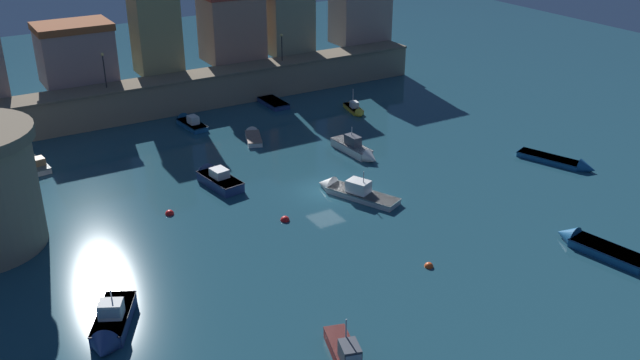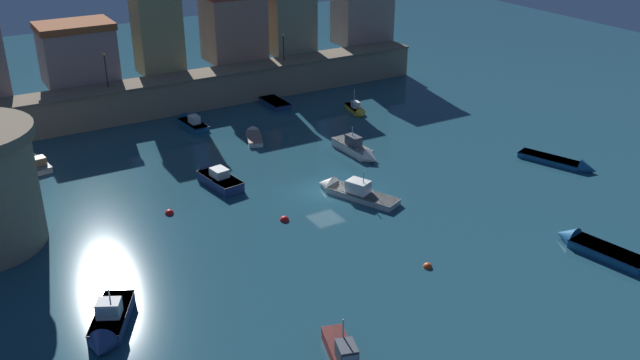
{
  "view_description": "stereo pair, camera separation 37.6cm",
  "coord_description": "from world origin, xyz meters",
  "px_view_note": "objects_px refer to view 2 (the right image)",
  "views": [
    {
      "loc": [
        -26.77,
        -43.93,
        24.77
      ],
      "look_at": [
        0.0,
        0.92,
        0.67
      ],
      "focal_mm": 39.27,
      "sensor_mm": 36.0,
      "label": 1
    },
    {
      "loc": [
        -26.44,
        -44.12,
        24.77
      ],
      "look_at": [
        0.0,
        0.92,
        0.67
      ],
      "focal_mm": 39.27,
      "sensor_mm": 36.0,
      "label": 2
    }
  ],
  "objects_px": {
    "moored_boat_1": "(215,177)",
    "mooring_buoy_2": "(169,214)",
    "quay_lamp_1": "(283,42)",
    "moored_boat_3": "(349,190)",
    "moored_boat_9": "(565,163)",
    "moored_boat_11": "(36,162)",
    "moored_boat_5": "(189,121)",
    "moored_boat_6": "(109,325)",
    "moored_boat_7": "(357,110)",
    "mooring_buoy_0": "(284,220)",
    "mooring_buoy_1": "(428,267)",
    "moored_boat_2": "(268,98)",
    "moored_boat_12": "(591,246)",
    "quay_lamp_0": "(105,64)",
    "moored_boat_0": "(357,149)",
    "moored_boat_10": "(254,135)"
  },
  "relations": [
    {
      "from": "moored_boat_1",
      "to": "mooring_buoy_2",
      "type": "height_order",
      "value": "moored_boat_1"
    },
    {
      "from": "moored_boat_11",
      "to": "mooring_buoy_1",
      "type": "relative_size",
      "value": 7.21
    },
    {
      "from": "mooring_buoy_2",
      "to": "moored_boat_9",
      "type": "bearing_deg",
      "value": -14.98
    },
    {
      "from": "quay_lamp_1",
      "to": "moored_boat_5",
      "type": "xyz_separation_m",
      "value": [
        -13.61,
        -5.04,
        -5.42
      ]
    },
    {
      "from": "moored_boat_6",
      "to": "mooring_buoy_0",
      "type": "height_order",
      "value": "moored_boat_6"
    },
    {
      "from": "moored_boat_3",
      "to": "mooring_buoy_0",
      "type": "relative_size",
      "value": 10.6
    },
    {
      "from": "quay_lamp_1",
      "to": "moored_boat_3",
      "type": "xyz_separation_m",
      "value": [
        -8.32,
        -27.05,
        -5.38
      ]
    },
    {
      "from": "moored_boat_5",
      "to": "moored_boat_7",
      "type": "height_order",
      "value": "moored_boat_7"
    },
    {
      "from": "moored_boat_0",
      "to": "moored_boat_12",
      "type": "xyz_separation_m",
      "value": [
        4.61,
        -22.64,
        -0.21
      ]
    },
    {
      "from": "moored_boat_5",
      "to": "moored_boat_9",
      "type": "xyz_separation_m",
      "value": [
        24.85,
        -26.75,
        -0.1
      ]
    },
    {
      "from": "moored_boat_9",
      "to": "mooring_buoy_2",
      "type": "distance_m",
      "value": 34.43
    },
    {
      "from": "moored_boat_5",
      "to": "moored_boat_6",
      "type": "height_order",
      "value": "moored_boat_6"
    },
    {
      "from": "moored_boat_3",
      "to": "mooring_buoy_2",
      "type": "distance_m",
      "value": 14.32
    },
    {
      "from": "moored_boat_12",
      "to": "moored_boat_6",
      "type": "bearing_deg",
      "value": 65.47
    },
    {
      "from": "moored_boat_3",
      "to": "moored_boat_11",
      "type": "bearing_deg",
      "value": 24.0
    },
    {
      "from": "mooring_buoy_1",
      "to": "moored_boat_0",
      "type": "bearing_deg",
      "value": 70.64
    },
    {
      "from": "quay_lamp_1",
      "to": "moored_boat_6",
      "type": "relative_size",
      "value": 0.53
    },
    {
      "from": "moored_boat_7",
      "to": "mooring_buoy_2",
      "type": "xyz_separation_m",
      "value": [
        -25.17,
        -12.32,
        -0.32
      ]
    },
    {
      "from": "mooring_buoy_0",
      "to": "mooring_buoy_1",
      "type": "bearing_deg",
      "value": -64.32
    },
    {
      "from": "moored_boat_3",
      "to": "moored_boat_12",
      "type": "bearing_deg",
      "value": -172.47
    },
    {
      "from": "moored_boat_5",
      "to": "moored_boat_10",
      "type": "xyz_separation_m",
      "value": [
        4.04,
        -6.7,
        -0.08
      ]
    },
    {
      "from": "moored_boat_5",
      "to": "moored_boat_11",
      "type": "xyz_separation_m",
      "value": [
        -15.47,
        -3.19,
        0.02
      ]
    },
    {
      "from": "moored_boat_2",
      "to": "moored_boat_10",
      "type": "bearing_deg",
      "value": 146.46
    },
    {
      "from": "moored_boat_6",
      "to": "moored_boat_12",
      "type": "relative_size",
      "value": 0.88
    },
    {
      "from": "moored_boat_5",
      "to": "moored_boat_12",
      "type": "bearing_deg",
      "value": -164.24
    },
    {
      "from": "quay_lamp_0",
      "to": "quay_lamp_1",
      "type": "bearing_deg",
      "value": 0.0
    },
    {
      "from": "moored_boat_12",
      "to": "mooring_buoy_0",
      "type": "xyz_separation_m",
      "value": [
        -16.3,
        14.67,
        -0.33
      ]
    },
    {
      "from": "quay_lamp_0",
      "to": "moored_boat_5",
      "type": "xyz_separation_m",
      "value": [
        6.49,
        -5.04,
        -5.68
      ]
    },
    {
      "from": "moored_boat_12",
      "to": "moored_boat_11",
      "type": "bearing_deg",
      "value": 30.31
    },
    {
      "from": "quay_lamp_0",
      "to": "mooring_buoy_0",
      "type": "relative_size",
      "value": 5.08
    },
    {
      "from": "moored_boat_5",
      "to": "mooring_buoy_1",
      "type": "xyz_separation_m",
      "value": [
        3.82,
        -33.97,
        -0.35
      ]
    },
    {
      "from": "moored_boat_3",
      "to": "moored_boat_11",
      "type": "xyz_separation_m",
      "value": [
        -20.75,
        18.82,
        -0.01
      ]
    },
    {
      "from": "quay_lamp_1",
      "to": "mooring_buoy_1",
      "type": "bearing_deg",
      "value": -104.08
    },
    {
      "from": "quay_lamp_0",
      "to": "moored_boat_5",
      "type": "relative_size",
      "value": 0.67
    },
    {
      "from": "quay_lamp_1",
      "to": "moored_boat_11",
      "type": "bearing_deg",
      "value": -164.2
    },
    {
      "from": "quay_lamp_1",
      "to": "moored_boat_7",
      "type": "distance_m",
      "value": 12.3
    },
    {
      "from": "moored_boat_9",
      "to": "moored_boat_7",
      "type": "bearing_deg",
      "value": -179.7
    },
    {
      "from": "moored_boat_0",
      "to": "moored_boat_2",
      "type": "relative_size",
      "value": 0.97
    },
    {
      "from": "moored_boat_0",
      "to": "mooring_buoy_2",
      "type": "bearing_deg",
      "value": -85.57
    },
    {
      "from": "mooring_buoy_2",
      "to": "mooring_buoy_1",
      "type": "bearing_deg",
      "value": -52.78
    },
    {
      "from": "moored_boat_9",
      "to": "moored_boat_11",
      "type": "xyz_separation_m",
      "value": [
        -40.31,
        23.56,
        0.12
      ]
    },
    {
      "from": "quay_lamp_0",
      "to": "moored_boat_2",
      "type": "xyz_separation_m",
      "value": [
        16.86,
        -2.06,
        -5.75
      ]
    },
    {
      "from": "moored_boat_6",
      "to": "moored_boat_7",
      "type": "relative_size",
      "value": 1.39
    },
    {
      "from": "moored_boat_6",
      "to": "moored_boat_12",
      "type": "distance_m",
      "value": 32.26
    },
    {
      "from": "moored_boat_1",
      "to": "moored_boat_5",
      "type": "relative_size",
      "value": 1.12
    },
    {
      "from": "moored_boat_7",
      "to": "moored_boat_11",
      "type": "xyz_separation_m",
      "value": [
        -32.23,
        2.34,
        0.04
      ]
    },
    {
      "from": "moored_boat_2",
      "to": "mooring_buoy_1",
      "type": "xyz_separation_m",
      "value": [
        -6.55,
        -36.94,
        -0.27
      ]
    },
    {
      "from": "quay_lamp_1",
      "to": "moored_boat_5",
      "type": "bearing_deg",
      "value": -159.68
    },
    {
      "from": "moored_boat_2",
      "to": "moored_boat_11",
      "type": "xyz_separation_m",
      "value": [
        -25.84,
        -6.16,
        0.1
      ]
    },
    {
      "from": "mooring_buoy_2",
      "to": "moored_boat_12",
      "type": "bearing_deg",
      "value": -40.66
    }
  ]
}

